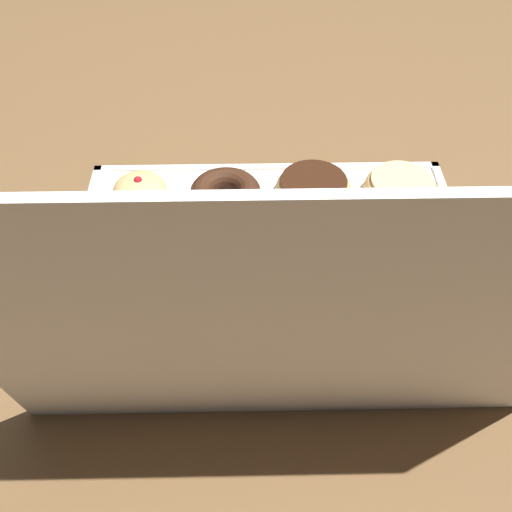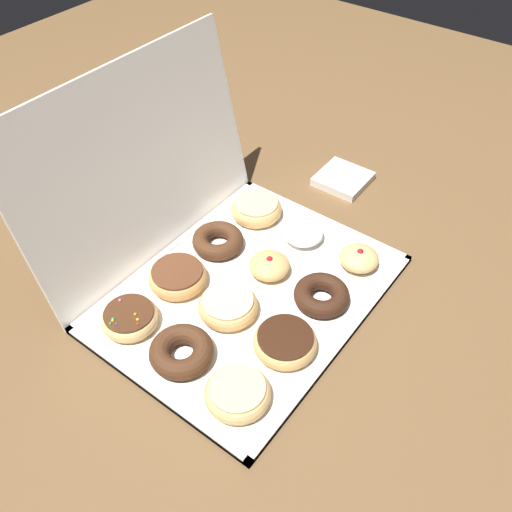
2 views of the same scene
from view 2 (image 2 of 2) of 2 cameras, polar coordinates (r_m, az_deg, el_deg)
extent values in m
plane|color=brown|center=(1.12, -0.72, -4.10)|extent=(3.00, 3.00, 0.00)
cube|color=white|center=(1.12, -0.72, -3.93)|extent=(0.58, 0.44, 0.01)
cube|color=white|center=(1.05, 8.75, -9.12)|extent=(0.58, 0.01, 0.01)
cube|color=white|center=(1.22, -8.75, 0.76)|extent=(0.58, 0.01, 0.01)
cube|color=white|center=(1.00, -10.88, -13.51)|extent=(0.01, 0.44, 0.01)
cube|color=white|center=(1.29, 6.96, 3.73)|extent=(0.01, 0.44, 0.01)
cube|color=white|center=(1.13, -11.86, 9.05)|extent=(0.58, 0.10, 0.41)
torus|color=#E5B770|center=(0.96, -1.93, -14.08)|extent=(0.11, 0.11, 0.04)
cylinder|color=#EACC8C|center=(0.94, -1.95, -13.54)|extent=(0.10, 0.10, 0.01)
torus|color=tan|center=(1.02, 3.04, -8.95)|extent=(0.12, 0.12, 0.04)
cylinder|color=#381E11|center=(1.00, 3.07, -8.39)|extent=(0.10, 0.10, 0.01)
torus|color=#381E11|center=(1.09, 6.83, -4.06)|extent=(0.11, 0.11, 0.04)
ellipsoid|color=#E5B770|center=(1.17, 10.66, -0.22)|extent=(0.08, 0.08, 0.04)
sphere|color=#B21923|center=(1.16, 10.78, 0.41)|extent=(0.01, 0.01, 0.01)
torus|color=#472816|center=(1.01, -7.73, -9.82)|extent=(0.12, 0.12, 0.04)
torus|color=tan|center=(1.07, -2.98, -5.20)|extent=(0.12, 0.12, 0.04)
cylinder|color=beige|center=(1.06, -3.01, -4.59)|extent=(0.10, 0.10, 0.01)
ellipsoid|color=tan|center=(1.14, 1.26, -0.92)|extent=(0.09, 0.09, 0.04)
sphere|color=#B21923|center=(1.13, 1.28, -0.28)|extent=(0.01, 0.01, 0.01)
ellipsoid|color=white|center=(1.22, 4.99, 2.41)|extent=(0.09, 0.09, 0.04)
torus|color=#E5B770|center=(1.08, -12.97, -6.35)|extent=(0.11, 0.11, 0.03)
cylinder|color=#472816|center=(1.07, -13.11, -5.80)|extent=(0.09, 0.09, 0.01)
sphere|color=yellow|center=(1.05, -12.20, -6.47)|extent=(0.01, 0.01, 0.01)
sphere|color=yellow|center=(1.06, -14.67, -6.52)|extent=(0.01, 0.01, 0.01)
sphere|color=blue|center=(1.05, -14.31, -6.85)|extent=(0.00, 0.00, 0.00)
sphere|color=green|center=(1.05, -14.89, -6.81)|extent=(0.01, 0.01, 0.01)
sphere|color=red|center=(1.04, -12.17, -6.91)|extent=(0.00, 0.00, 0.00)
sphere|color=green|center=(1.06, -14.64, -6.39)|extent=(0.01, 0.01, 0.01)
sphere|color=pink|center=(1.08, -13.96, -4.48)|extent=(0.01, 0.01, 0.01)
sphere|color=orange|center=(1.06, -12.44, -5.94)|extent=(0.01, 0.01, 0.01)
torus|color=tan|center=(1.13, -8.13, -2.20)|extent=(0.12, 0.12, 0.04)
cylinder|color=#59331E|center=(1.12, -8.22, -1.58)|extent=(0.10, 0.10, 0.01)
torus|color=#472816|center=(1.20, -3.99, 1.61)|extent=(0.11, 0.11, 0.04)
torus|color=tan|center=(1.27, 0.02, 4.90)|extent=(0.12, 0.12, 0.04)
cylinder|color=#EACC8C|center=(1.26, 0.02, 5.53)|extent=(0.10, 0.10, 0.01)
cube|color=white|center=(1.41, 9.03, 7.92)|extent=(0.12, 0.12, 0.02)
camera|label=1|loc=(1.22, -25.60, 30.83)|focal=41.48mm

